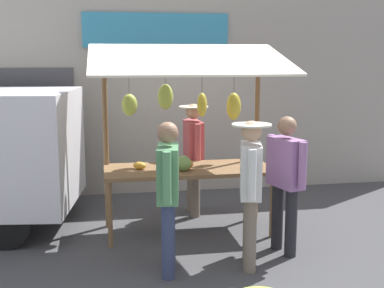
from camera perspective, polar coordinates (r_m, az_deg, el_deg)
ground_plane at (r=6.95m, az=-0.43°, el=-9.77°), size 40.00×40.00×0.00m
street_backdrop at (r=8.74m, az=-3.18°, el=5.67°), size 9.00×0.30×3.40m
market_stall at (r=6.63m, az=-0.56°, el=2.92°), size 2.50×1.46×2.50m
vendor_with_sunhat at (r=7.45m, az=0.16°, el=-0.64°), size 0.43×0.70×1.65m
shopper_in_grey_tee at (r=5.59m, az=6.59°, el=-4.27°), size 0.43×0.69×1.66m
shopper_in_striped_shirt at (r=6.08m, az=10.46°, el=-3.45°), size 0.35×0.68×1.65m
shopper_with_ponytail at (r=5.40m, az=-2.70°, el=-4.86°), size 0.30×0.70×1.66m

